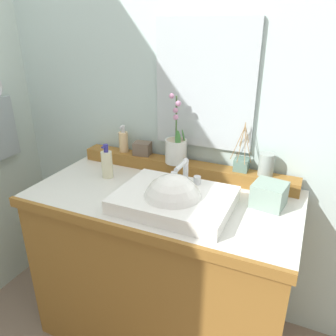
{
  "coord_description": "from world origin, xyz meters",
  "views": [
    {
      "loc": [
        0.57,
        -1.21,
        1.54
      ],
      "look_at": [
        0.04,
        -0.02,
        0.97
      ],
      "focal_mm": 35.55,
      "sensor_mm": 36.0,
      "label": 1
    }
  ],
  "objects_px": {
    "tumbler_cup": "(266,165)",
    "tissue_box": "(269,195)",
    "soap_dispenser": "(124,141)",
    "sink_basin": "(173,202)",
    "hand_towel": "(0,129)",
    "trinket_box": "(142,148)",
    "reed_diffuser": "(242,164)",
    "lotion_bottle": "(107,164)",
    "potted_plant": "(176,148)"
  },
  "relations": [
    {
      "from": "sink_basin",
      "to": "hand_towel",
      "type": "xyz_separation_m",
      "value": [
        -1.11,
        0.12,
        0.15
      ]
    },
    {
      "from": "tissue_box",
      "to": "hand_towel",
      "type": "xyz_separation_m",
      "value": [
        -1.47,
        -0.06,
        0.12
      ]
    },
    {
      "from": "sink_basin",
      "to": "trinket_box",
      "type": "bearing_deg",
      "value": 133.7
    },
    {
      "from": "soap_dispenser",
      "to": "lotion_bottle",
      "type": "bearing_deg",
      "value": -82.98
    },
    {
      "from": "potted_plant",
      "to": "sink_basin",
      "type": "bearing_deg",
      "value": -68.79
    },
    {
      "from": "potted_plant",
      "to": "tissue_box",
      "type": "xyz_separation_m",
      "value": [
        0.48,
        -0.14,
        -0.09
      ]
    },
    {
      "from": "hand_towel",
      "to": "tissue_box",
      "type": "bearing_deg",
      "value": 2.16
    },
    {
      "from": "sink_basin",
      "to": "tumbler_cup",
      "type": "relative_size",
      "value": 4.52
    },
    {
      "from": "lotion_bottle",
      "to": "tumbler_cup",
      "type": "bearing_deg",
      "value": 15.31
    },
    {
      "from": "tumbler_cup",
      "to": "lotion_bottle",
      "type": "xyz_separation_m",
      "value": [
        -0.74,
        -0.2,
        -0.04
      ]
    },
    {
      "from": "soap_dispenser",
      "to": "sink_basin",
      "type": "bearing_deg",
      "value": -37.83
    },
    {
      "from": "sink_basin",
      "to": "soap_dispenser",
      "type": "height_order",
      "value": "soap_dispenser"
    },
    {
      "from": "potted_plant",
      "to": "trinket_box",
      "type": "height_order",
      "value": "potted_plant"
    },
    {
      "from": "potted_plant",
      "to": "tumbler_cup",
      "type": "relative_size",
      "value": 3.3
    },
    {
      "from": "hand_towel",
      "to": "lotion_bottle",
      "type": "bearing_deg",
      "value": 1.54
    },
    {
      "from": "trinket_box",
      "to": "tissue_box",
      "type": "height_order",
      "value": "trinket_box"
    },
    {
      "from": "sink_basin",
      "to": "tumbler_cup",
      "type": "bearing_deg",
      "value": 47.55
    },
    {
      "from": "soap_dispenser",
      "to": "tissue_box",
      "type": "height_order",
      "value": "soap_dispenser"
    },
    {
      "from": "lotion_bottle",
      "to": "hand_towel",
      "type": "xyz_separation_m",
      "value": [
        -0.68,
        -0.02,
        0.1
      ]
    },
    {
      "from": "potted_plant",
      "to": "hand_towel",
      "type": "relative_size",
      "value": 1.02
    },
    {
      "from": "reed_diffuser",
      "to": "hand_towel",
      "type": "bearing_deg",
      "value": -170.02
    },
    {
      "from": "soap_dispenser",
      "to": "reed_diffuser",
      "type": "xyz_separation_m",
      "value": [
        0.65,
        0.01,
        -0.03
      ]
    },
    {
      "from": "tumbler_cup",
      "to": "trinket_box",
      "type": "relative_size",
      "value": 1.2
    },
    {
      "from": "trinket_box",
      "to": "hand_towel",
      "type": "distance_m",
      "value": 0.81
    },
    {
      "from": "soap_dispenser",
      "to": "tissue_box",
      "type": "relative_size",
      "value": 1.13
    },
    {
      "from": "hand_towel",
      "to": "trinket_box",
      "type": "bearing_deg",
      "value": 15.93
    },
    {
      "from": "hand_towel",
      "to": "tumbler_cup",
      "type": "bearing_deg",
      "value": 8.8
    },
    {
      "from": "potted_plant",
      "to": "reed_diffuser",
      "type": "distance_m",
      "value": 0.33
    },
    {
      "from": "soap_dispenser",
      "to": "tumbler_cup",
      "type": "height_order",
      "value": "soap_dispenser"
    },
    {
      "from": "trinket_box",
      "to": "lotion_bottle",
      "type": "height_order",
      "value": "lotion_bottle"
    },
    {
      "from": "tumbler_cup",
      "to": "tissue_box",
      "type": "relative_size",
      "value": 0.81
    },
    {
      "from": "tumbler_cup",
      "to": "reed_diffuser",
      "type": "bearing_deg",
      "value": 174.94
    },
    {
      "from": "reed_diffuser",
      "to": "trinket_box",
      "type": "distance_m",
      "value": 0.53
    },
    {
      "from": "trinket_box",
      "to": "tissue_box",
      "type": "bearing_deg",
      "value": -21.62
    },
    {
      "from": "tumbler_cup",
      "to": "reed_diffuser",
      "type": "relative_size",
      "value": 0.45
    },
    {
      "from": "sink_basin",
      "to": "trinket_box",
      "type": "distance_m",
      "value": 0.48
    },
    {
      "from": "sink_basin",
      "to": "tissue_box",
      "type": "distance_m",
      "value": 0.4
    },
    {
      "from": "reed_diffuser",
      "to": "lotion_bottle",
      "type": "bearing_deg",
      "value": -161.22
    },
    {
      "from": "tumbler_cup",
      "to": "trinket_box",
      "type": "xyz_separation_m",
      "value": [
        -0.64,
        0.0,
        -0.02
      ]
    },
    {
      "from": "soap_dispenser",
      "to": "hand_towel",
      "type": "distance_m",
      "value": 0.7
    },
    {
      "from": "lotion_bottle",
      "to": "reed_diffuser",
      "type": "bearing_deg",
      "value": 18.78
    },
    {
      "from": "tumbler_cup",
      "to": "hand_towel",
      "type": "distance_m",
      "value": 1.44
    },
    {
      "from": "reed_diffuser",
      "to": "potted_plant",
      "type": "bearing_deg",
      "value": -173.85
    },
    {
      "from": "reed_diffuser",
      "to": "trinket_box",
      "type": "xyz_separation_m",
      "value": [
        -0.53,
        -0.01,
        0.0
      ]
    },
    {
      "from": "potted_plant",
      "to": "hand_towel",
      "type": "height_order",
      "value": "potted_plant"
    },
    {
      "from": "sink_basin",
      "to": "lotion_bottle",
      "type": "relative_size",
      "value": 2.77
    },
    {
      "from": "tumbler_cup",
      "to": "soap_dispenser",
      "type": "bearing_deg",
      "value": 179.8
    },
    {
      "from": "tumbler_cup",
      "to": "tissue_box",
      "type": "xyz_separation_m",
      "value": [
        0.05,
        -0.16,
        -0.07
      ]
    },
    {
      "from": "potted_plant",
      "to": "soap_dispenser",
      "type": "height_order",
      "value": "potted_plant"
    },
    {
      "from": "soap_dispenser",
      "to": "reed_diffuser",
      "type": "distance_m",
      "value": 0.65
    }
  ]
}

